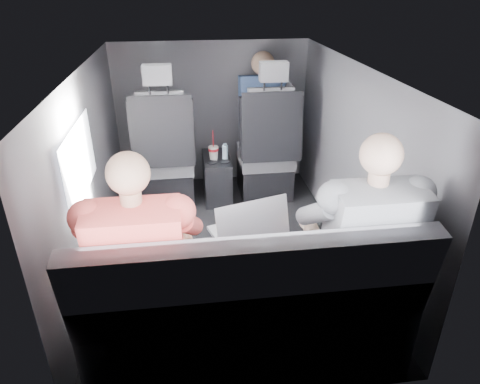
{
  "coord_description": "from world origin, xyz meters",
  "views": [
    {
      "loc": [
        -0.26,
        -2.69,
        1.86
      ],
      "look_at": [
        0.09,
        -0.05,
        0.51
      ],
      "focal_mm": 32.0,
      "sensor_mm": 36.0,
      "label": 1
    }
  ],
  "objects": [
    {
      "name": "center_console",
      "position": [
        0.0,
        0.88,
        0.2
      ],
      "size": [
        0.24,
        0.48,
        0.41
      ],
      "color": "black",
      "rests_on": "floor"
    },
    {
      "name": "floor",
      "position": [
        0.0,
        0.0,
        0.0
      ],
      "size": [
        2.6,
        2.6,
        0.0
      ],
      "primitive_type": "plane",
      "color": "black",
      "rests_on": "ground"
    },
    {
      "name": "passenger_front_right",
      "position": [
        0.44,
        1.1,
        0.76
      ],
      "size": [
        0.41,
        0.41,
        0.85
      ],
      "color": "#314A6E",
      "rests_on": "front_seat_right"
    },
    {
      "name": "passenger_rear_right",
      "position": [
        0.57,
        -0.97,
        0.65
      ],
      "size": [
        0.53,
        0.65,
        1.27
      ],
      "color": "#314A6E",
      "rests_on": "rear_bench"
    },
    {
      "name": "side_window",
      "position": [
        -0.88,
        -0.3,
        0.9
      ],
      "size": [
        0.02,
        0.75,
        0.42
      ],
      "primitive_type": "cube",
      "color": "white",
      "rests_on": "panel_left"
    },
    {
      "name": "front_seat_right",
      "position": [
        0.45,
        0.84,
        0.4
      ],
      "size": [
        0.52,
        0.58,
        1.26
      ],
      "color": "black",
      "rests_on": "floor"
    },
    {
      "name": "water_bottle",
      "position": [
        0.07,
        0.82,
        0.47
      ],
      "size": [
        0.05,
        0.05,
        0.15
      ],
      "color": "#A2C9DB",
      "rests_on": "center_console"
    },
    {
      "name": "front_seat_left",
      "position": [
        -0.45,
        0.84,
        0.4
      ],
      "size": [
        0.52,
        0.58,
        1.26
      ],
      "color": "black",
      "rests_on": "floor"
    },
    {
      "name": "panel_back",
      "position": [
        0.0,
        -1.3,
        0.68
      ],
      "size": [
        1.8,
        0.02,
        1.35
      ],
      "primitive_type": "cube",
      "color": "#56565B",
      "rests_on": "floor"
    },
    {
      "name": "seatbelt",
      "position": [
        0.45,
        0.67,
        0.8
      ],
      "size": [
        0.35,
        0.11,
        0.59
      ],
      "primitive_type": "cube",
      "rotation": [
        -0.14,
        0.49,
        0.0
      ],
      "color": "black",
      "rests_on": "front_seat_right"
    },
    {
      "name": "panel_front",
      "position": [
        0.0,
        1.3,
        0.68
      ],
      "size": [
        1.8,
        0.02,
        1.35
      ],
      "primitive_type": "cube",
      "color": "#56565B",
      "rests_on": "floor"
    },
    {
      "name": "panel_right",
      "position": [
        0.9,
        0.0,
        0.68
      ],
      "size": [
        0.02,
        2.6,
        1.35
      ],
      "primitive_type": "cube",
      "color": "#56565B",
      "rests_on": "floor"
    },
    {
      "name": "rear_bench",
      "position": [
        0.0,
        -1.06,
        0.31
      ],
      "size": [
        1.6,
        0.57,
        0.92
      ],
      "color": "#5C5B60",
      "rests_on": "floor"
    },
    {
      "name": "passenger_rear_left",
      "position": [
        -0.5,
        -0.97,
        0.64
      ],
      "size": [
        0.51,
        0.63,
        1.24
      ],
      "color": "#303135",
      "rests_on": "rear_bench"
    },
    {
      "name": "laptop_black",
      "position": [
        0.58,
        -0.81,
        0.63
      ],
      "size": [
        0.34,
        0.32,
        0.22
      ],
      "color": "black",
      "rests_on": "passenger_rear_right"
    },
    {
      "name": "panel_left",
      "position": [
        -0.9,
        0.0,
        0.68
      ],
      "size": [
        0.02,
        2.6,
        1.35
      ],
      "primitive_type": "cube",
      "color": "#56565B",
      "rests_on": "floor"
    },
    {
      "name": "laptop_silver",
      "position": [
        0.05,
        -0.75,
        0.64
      ],
      "size": [
        0.46,
        0.45,
        0.28
      ],
      "color": "silver",
      "rests_on": "rear_bench"
    },
    {
      "name": "ceiling",
      "position": [
        0.0,
        0.0,
        1.35
      ],
      "size": [
        2.6,
        2.6,
        0.0
      ],
      "primitive_type": "plane",
      "rotation": [
        3.14,
        0.0,
        0.0
      ],
      "color": "#B2B2AD",
      "rests_on": "panel_back"
    },
    {
      "name": "soda_cup",
      "position": [
        -0.03,
        0.83,
        0.47
      ],
      "size": [
        0.09,
        0.09,
        0.27
      ],
      "color": "white",
      "rests_on": "center_console"
    },
    {
      "name": "laptop_white",
      "position": [
        -0.45,
        -0.75,
        0.63
      ],
      "size": [
        0.33,
        0.32,
        0.22
      ],
      "color": "white",
      "rests_on": "passenger_rear_left"
    }
  ]
}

